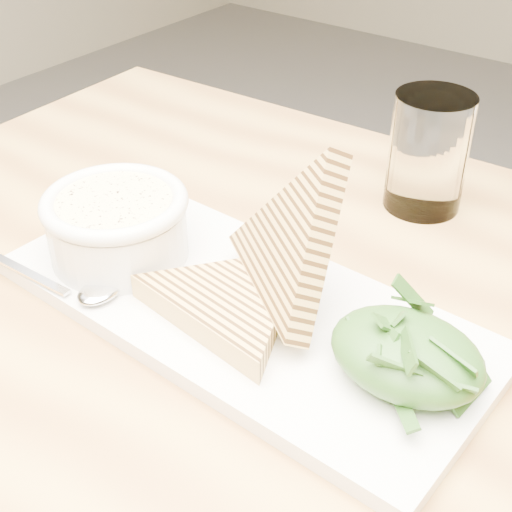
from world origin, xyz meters
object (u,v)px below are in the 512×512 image
Objects in this scene: table_top at (321,345)px; platter at (242,308)px; soup_bowl at (118,232)px; glass_near at (428,153)px.

platter reaches higher than table_top.
table_top is at bearing 23.74° from platter.
soup_bowl is 0.32m from glass_near.
platter is at bearing 5.84° from soup_bowl.
glass_near is at bearing 96.00° from table_top.
glass_near reaches higher than soup_bowl.
platter is 3.42× the size of soup_bowl.
glass_near is at bearing 81.39° from platter.
platter is at bearing -156.26° from table_top.
glass_near is (0.17, 0.27, 0.02)m from soup_bowl.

